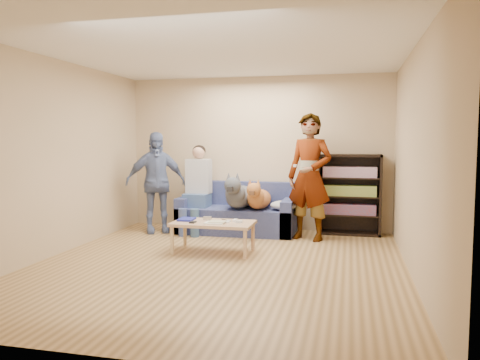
% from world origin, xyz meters
% --- Properties ---
extents(ground, '(5.00, 5.00, 0.00)m').
position_xyz_m(ground, '(0.00, 0.00, 0.00)').
color(ground, olive).
rests_on(ground, ground).
extents(ceiling, '(5.00, 5.00, 0.00)m').
position_xyz_m(ceiling, '(0.00, 0.00, 2.60)').
color(ceiling, white).
rests_on(ceiling, ground).
extents(wall_back, '(4.50, 0.00, 4.50)m').
position_xyz_m(wall_back, '(0.00, 2.50, 1.30)').
color(wall_back, tan).
rests_on(wall_back, ground).
extents(wall_front, '(4.50, 0.00, 4.50)m').
position_xyz_m(wall_front, '(0.00, -2.50, 1.30)').
color(wall_front, tan).
rests_on(wall_front, ground).
extents(wall_left, '(0.00, 5.00, 5.00)m').
position_xyz_m(wall_left, '(-2.25, 0.00, 1.30)').
color(wall_left, tan).
rests_on(wall_left, ground).
extents(wall_right, '(0.00, 5.00, 5.00)m').
position_xyz_m(wall_right, '(2.25, 0.00, 1.30)').
color(wall_right, tan).
rests_on(wall_right, ground).
extents(blanket, '(0.42, 0.36, 0.15)m').
position_xyz_m(blanket, '(0.55, 1.89, 0.50)').
color(blanket, '#A2A2A7').
rests_on(blanket, sofa).
extents(person_standing_right, '(0.82, 0.68, 1.94)m').
position_xyz_m(person_standing_right, '(0.96, 1.77, 0.97)').
color(person_standing_right, gray).
rests_on(person_standing_right, ground).
extents(person_standing_left, '(1.05, 0.83, 1.66)m').
position_xyz_m(person_standing_left, '(-1.56, 1.76, 0.83)').
color(person_standing_left, '#6B7DAC').
rests_on(person_standing_left, ground).
extents(held_controller, '(0.04, 0.13, 0.03)m').
position_xyz_m(held_controller, '(0.76, 1.57, 1.15)').
color(held_controller, silver).
rests_on(held_controller, person_standing_right).
extents(notebook_blue, '(0.20, 0.26, 0.03)m').
position_xyz_m(notebook_blue, '(-0.64, 0.69, 0.43)').
color(notebook_blue, '#1B2395').
rests_on(notebook_blue, coffee_table).
extents(papers, '(0.26, 0.20, 0.02)m').
position_xyz_m(papers, '(-0.19, 0.54, 0.43)').
color(papers, silver).
rests_on(papers, coffee_table).
extents(magazine, '(0.22, 0.17, 0.01)m').
position_xyz_m(magazine, '(-0.16, 0.56, 0.44)').
color(magazine, '#B7B592').
rests_on(magazine, coffee_table).
extents(camera_silver, '(0.11, 0.06, 0.05)m').
position_xyz_m(camera_silver, '(-0.36, 0.76, 0.45)').
color(camera_silver, '#B7B7BC').
rests_on(camera_silver, coffee_table).
extents(controller_a, '(0.04, 0.13, 0.03)m').
position_xyz_m(controller_a, '(0.04, 0.74, 0.43)').
color(controller_a, white).
rests_on(controller_a, coffee_table).
extents(controller_b, '(0.09, 0.06, 0.03)m').
position_xyz_m(controller_b, '(0.12, 0.66, 0.43)').
color(controller_b, silver).
rests_on(controller_b, coffee_table).
extents(headphone_cup_a, '(0.07, 0.07, 0.02)m').
position_xyz_m(headphone_cup_a, '(-0.04, 0.62, 0.43)').
color(headphone_cup_a, white).
rests_on(headphone_cup_a, coffee_table).
extents(headphone_cup_b, '(0.07, 0.07, 0.02)m').
position_xyz_m(headphone_cup_b, '(-0.04, 0.70, 0.43)').
color(headphone_cup_b, silver).
rests_on(headphone_cup_b, coffee_table).
extents(pen_orange, '(0.13, 0.06, 0.01)m').
position_xyz_m(pen_orange, '(-0.26, 0.48, 0.42)').
color(pen_orange, '#CE671D').
rests_on(pen_orange, coffee_table).
extents(pen_black, '(0.13, 0.08, 0.01)m').
position_xyz_m(pen_black, '(-0.12, 0.82, 0.42)').
color(pen_black, black).
rests_on(pen_black, coffee_table).
extents(wallet, '(0.07, 0.12, 0.02)m').
position_xyz_m(wallet, '(-0.49, 0.52, 0.43)').
color(wallet, black).
rests_on(wallet, coffee_table).
extents(sofa, '(1.90, 0.85, 0.82)m').
position_xyz_m(sofa, '(-0.25, 2.10, 0.28)').
color(sofa, '#515B93').
rests_on(sofa, ground).
extents(person_seated, '(0.40, 0.73, 1.47)m').
position_xyz_m(person_seated, '(-0.92, 1.97, 0.77)').
color(person_seated, '#446897').
rests_on(person_seated, sofa).
extents(dog_gray, '(0.42, 1.26, 0.61)m').
position_xyz_m(dog_gray, '(-0.18, 1.87, 0.64)').
color(dog_gray, '#53565E').
rests_on(dog_gray, sofa).
extents(dog_tan, '(0.36, 1.14, 0.52)m').
position_xyz_m(dog_tan, '(0.14, 1.87, 0.61)').
color(dog_tan, '#B85B38').
rests_on(dog_tan, sofa).
extents(coffee_table, '(1.10, 0.60, 0.42)m').
position_xyz_m(coffee_table, '(-0.24, 0.64, 0.37)').
color(coffee_table, tan).
rests_on(coffee_table, ground).
extents(bookshelf, '(1.00, 0.34, 1.30)m').
position_xyz_m(bookshelf, '(1.55, 2.33, 0.68)').
color(bookshelf, black).
rests_on(bookshelf, ground).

